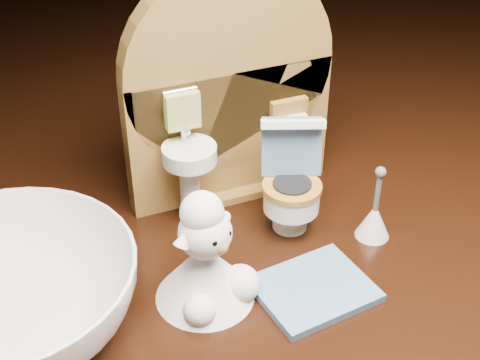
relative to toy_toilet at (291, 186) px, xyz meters
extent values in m
cube|color=black|center=(-0.02, -0.02, -0.08)|extent=(2.50, 2.50, 0.10)
cube|color=olive|center=(-0.02, 0.05, 0.02)|extent=(0.13, 0.02, 0.09)
cylinder|color=olive|center=(-0.02, 0.05, 0.06)|extent=(0.13, 0.02, 0.13)
cube|color=olive|center=(-0.02, 0.05, -0.02)|extent=(0.05, 0.04, 0.01)
cylinder|color=white|center=(-0.05, 0.03, 0.00)|extent=(0.01, 0.01, 0.04)
cylinder|color=white|center=(-0.05, 0.02, 0.02)|extent=(0.03, 0.03, 0.01)
cylinder|color=silver|center=(-0.05, 0.03, 0.03)|extent=(0.00, 0.00, 0.01)
cube|color=tan|center=(-0.05, 0.03, 0.05)|extent=(0.02, 0.01, 0.02)
cube|color=olive|center=(0.01, 0.04, 0.03)|extent=(0.02, 0.01, 0.02)
cylinder|color=beige|center=(0.01, 0.03, 0.02)|extent=(0.02, 0.02, 0.02)
cylinder|color=white|center=(0.00, -0.01, -0.02)|extent=(0.02, 0.02, 0.02)
cylinder|color=white|center=(0.00, -0.01, 0.00)|extent=(0.03, 0.03, 0.01)
cylinder|color=#A26A22|center=(0.00, -0.01, 0.01)|extent=(0.03, 0.03, 0.00)
cube|color=white|center=(0.00, 0.01, 0.00)|extent=(0.03, 0.02, 0.04)
cube|color=slate|center=(0.00, 0.00, 0.02)|extent=(0.04, 0.02, 0.04)
cube|color=white|center=(0.00, 0.00, 0.04)|extent=(0.04, 0.02, 0.01)
cylinder|color=#A8C24A|center=(0.01, 0.01, 0.02)|extent=(0.01, 0.01, 0.01)
cube|color=slate|center=(-0.02, -0.06, -0.02)|extent=(0.06, 0.05, 0.00)
cone|color=white|center=(0.04, -0.03, -0.01)|extent=(0.02, 0.02, 0.02)
cylinder|color=#59595B|center=(0.04, -0.03, 0.01)|extent=(0.00, 0.00, 0.03)
sphere|color=#59595B|center=(0.04, -0.03, 0.02)|extent=(0.01, 0.01, 0.01)
cone|color=white|center=(-0.07, -0.04, -0.01)|extent=(0.05, 0.05, 0.04)
sphere|color=white|center=(-0.05, -0.05, -0.02)|extent=(0.02, 0.02, 0.02)
sphere|color=white|center=(-0.08, -0.06, -0.02)|extent=(0.02, 0.02, 0.02)
sphere|color=white|center=(-0.07, -0.04, 0.02)|extent=(0.03, 0.03, 0.03)
sphere|color=tan|center=(-0.07, -0.05, 0.02)|extent=(0.01, 0.01, 0.01)
sphere|color=white|center=(-0.07, -0.04, 0.03)|extent=(0.02, 0.02, 0.02)
cone|color=white|center=(-0.08, -0.05, 0.02)|extent=(0.01, 0.01, 0.01)
cone|color=white|center=(-0.06, -0.04, 0.02)|extent=(0.01, 0.01, 0.01)
sphere|color=black|center=(-0.07, -0.06, 0.02)|extent=(0.00, 0.00, 0.00)
sphere|color=black|center=(-0.06, -0.05, 0.02)|extent=(0.00, 0.00, 0.00)
imported|color=white|center=(-0.17, -0.03, 0.00)|extent=(0.17, 0.17, 0.04)
camera|label=1|loc=(-0.15, -0.29, 0.23)|focal=50.00mm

